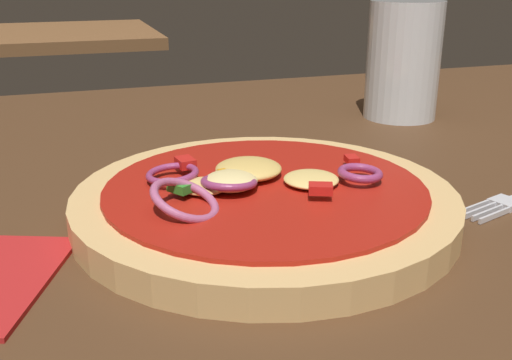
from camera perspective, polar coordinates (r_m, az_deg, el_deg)
dining_table at (r=0.42m, az=7.77°, el=-5.74°), size 1.46×1.01×0.03m
pizza at (r=0.41m, az=0.74°, el=-1.95°), size 0.26×0.26×0.04m
beer_glass at (r=0.69m, az=13.88°, el=10.85°), size 0.08×0.08×0.13m
background_table at (r=1.66m, az=-20.82°, el=12.66°), size 0.62×0.49×0.03m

